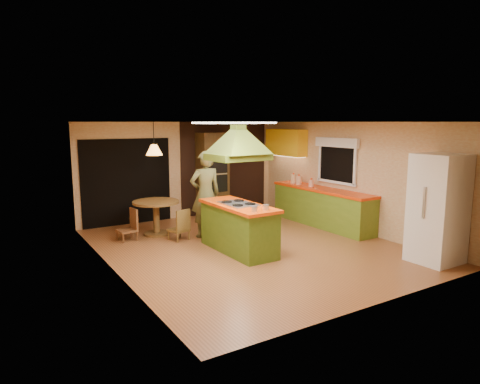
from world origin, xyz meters
TOP-DOWN VIEW (x-y plane):
  - ground at (0.00, 0.00)m, footprint 6.50×6.50m
  - room_walls at (0.00, 0.00)m, footprint 5.50×6.50m
  - ceiling_plane at (0.00, 0.00)m, footprint 6.50×6.50m
  - brick_panel at (1.25, 3.23)m, footprint 2.64×0.03m
  - nook_opening at (-1.50, 3.23)m, footprint 2.20×0.03m
  - right_counter at (2.45, 0.60)m, footprint 0.62×3.05m
  - upper_cabinets at (2.57, 2.20)m, footprint 0.34×1.40m
  - window_right at (2.70, 0.40)m, footprint 0.12×1.35m
  - fluor_panel at (-1.10, -1.20)m, footprint 1.20×0.60m
  - kitchen_island at (-0.37, -0.12)m, footprint 0.78×1.88m
  - range_hood at (-0.37, -0.12)m, footprint 1.12×0.83m
  - man at (-0.42, 1.16)m, footprint 0.74×0.53m
  - refrigerator at (2.32, -2.54)m, footprint 0.81×0.76m
  - wall_oven at (0.71, 2.95)m, footprint 0.74×0.60m
  - dining_table at (-1.28, 1.89)m, footprint 1.03×1.03m
  - chair_left at (-1.98, 1.79)m, footprint 0.40×0.40m
  - chair_near at (-1.03, 1.24)m, footprint 0.45×0.45m
  - pendant_lamp at (-1.28, 1.89)m, footprint 0.46×0.46m
  - canister_large at (2.40, 1.64)m, footprint 0.19×0.19m
  - canister_medium at (2.40, 1.42)m, footprint 0.18×0.18m
  - canister_small at (2.40, 0.94)m, footprint 0.14×0.14m

SIDE VIEW (x-z plane):
  - ground at x=0.00m, z-range 0.00..0.00m
  - chair_left at x=-1.98m, z-range 0.00..0.67m
  - chair_near at x=-1.03m, z-range 0.00..0.68m
  - right_counter at x=2.45m, z-range 0.00..0.92m
  - kitchen_island at x=-0.37m, z-range 0.00..0.95m
  - dining_table at x=-1.28m, z-range 0.16..0.92m
  - man at x=-0.42m, z-range 0.00..1.89m
  - refrigerator at x=2.32m, z-range 0.00..1.95m
  - canister_small at x=2.40m, z-range 0.92..1.09m
  - canister_medium at x=2.40m, z-range 0.92..1.13m
  - canister_large at x=2.40m, z-range 0.92..1.15m
  - nook_opening at x=-1.50m, z-range 0.00..2.10m
  - wall_oven at x=0.71m, z-range 0.00..2.22m
  - room_walls at x=0.00m, z-range -2.00..4.50m
  - brick_panel at x=1.25m, z-range 0.00..2.50m
  - window_right at x=2.70m, z-range 1.24..2.30m
  - pendant_lamp at x=-1.28m, z-range 1.78..2.02m
  - upper_cabinets at x=2.57m, z-range 1.60..2.30m
  - range_hood at x=-0.37m, z-range 1.85..2.65m
  - fluor_panel at x=-1.10m, z-range 2.47..2.50m
  - ceiling_plane at x=0.00m, z-range 2.50..2.50m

